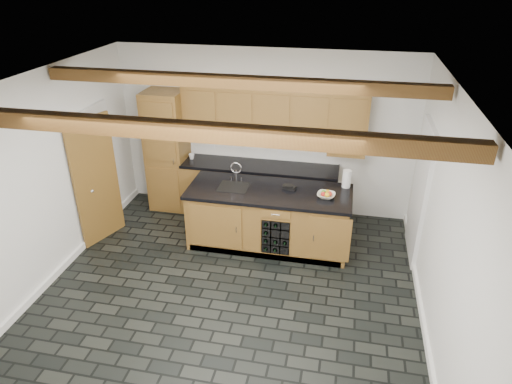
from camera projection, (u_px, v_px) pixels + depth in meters
The scene contains 10 objects.
ground at pixel (229, 292), 6.15m from camera, with size 5.00×5.00×0.00m, color black.
room_shell at pixel (230, 173), 5.94m from camera, with size 5.01×5.00×5.00m.
back_cabinetry at pixel (240, 160), 7.73m from camera, with size 3.65×0.62×2.20m.
island at pixel (269, 218), 7.01m from camera, with size 2.48×0.96×0.93m.
faucet at pixel (234, 184), 6.93m from camera, with size 0.45×0.40×0.34m.
kitchen_scale at pixel (289, 187), 6.85m from camera, with size 0.22×0.16×0.06m.
fruit_bowl at pixel (326, 195), 6.59m from camera, with size 0.26×0.26×0.06m, color silver.
fruit_cluster at pixel (326, 193), 6.58m from camera, with size 0.16×0.17×0.07m.
paper_towel at pixel (347, 179), 6.85m from camera, with size 0.13×0.13×0.27m, color white.
mug at pixel (192, 156), 7.87m from camera, with size 0.10×0.10×0.09m, color white.
Camera 1 is at (1.34, -4.70, 3.99)m, focal length 32.00 mm.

